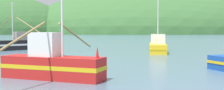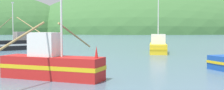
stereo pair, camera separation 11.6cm
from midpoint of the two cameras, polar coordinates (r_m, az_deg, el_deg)
name	(u,v)px [view 2 (the right image)]	position (r m, az deg, el deg)	size (l,w,h in m)	color
hill_far_left	(147,33)	(236.47, 7.06, 2.34)	(192.69, 154.15, 71.25)	#386633
fishing_boat_yellow	(158,47)	(37.87, 9.21, -0.33)	(4.42, 8.17, 7.81)	gold
fishing_boat_red	(51,63)	(17.93, -11.86, -3.60)	(6.47, 9.43, 6.23)	red
fishing_boat_black	(15,44)	(44.48, -18.56, 0.19)	(11.34, 17.31, 7.00)	black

